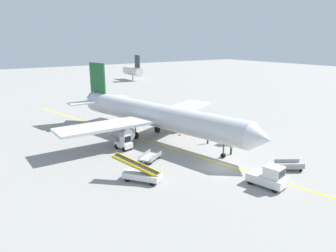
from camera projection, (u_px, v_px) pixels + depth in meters
name	position (u px, v px, depth m)	size (l,w,h in m)	color
ground_plane	(220.00, 167.00, 35.32)	(300.00, 300.00, 0.00)	gray
taxi_line_yellow	(192.00, 154.00, 39.30)	(0.30, 80.00, 0.01)	yellow
airliner	(153.00, 115.00, 45.33)	(27.98, 35.08, 10.10)	silver
pushback_tug	(269.00, 177.00, 30.49)	(2.61, 3.92, 2.20)	silver
baggage_tug_near_wing	(124.00, 142.00, 40.97)	(1.71, 2.59, 2.10)	silver
baggage_tug_by_cargo_door	(233.00, 136.00, 43.52)	(2.60, 1.72, 2.10)	silver
belt_loader_forward_hold	(141.00, 174.00, 31.76)	(3.98, 4.76, 2.59)	silver
baggage_cart_loaded	(289.00, 166.00, 34.60)	(3.57, 2.85, 0.94)	#A5A5A8
baggage_cart_empty_trailing	(150.00, 157.00, 37.13)	(3.65, 2.76, 0.94)	#A5A5A8
ground_crew_marshaller	(208.00, 137.00, 43.22)	(0.36, 0.24, 1.70)	#26262D
ground_crew_wing_walker	(231.00, 147.00, 39.12)	(0.36, 0.24, 1.70)	#26262D
safety_cone_nose_left	(180.00, 134.00, 47.15)	(0.36, 0.36, 0.44)	orange
safety_cone_nose_right	(245.00, 135.00, 46.50)	(0.36, 0.36, 0.44)	orange
safety_cone_wingtip_left	(214.00, 128.00, 50.54)	(0.36, 0.36, 0.44)	orange
safety_cone_wingtip_right	(166.00, 132.00, 48.18)	(0.36, 0.36, 0.44)	orange
distant_aircraft_mid_right	(133.00, 71.00, 112.42)	(3.00, 10.10, 8.80)	silver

